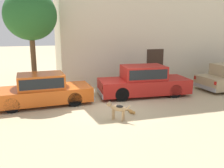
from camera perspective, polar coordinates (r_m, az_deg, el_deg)
ground_plane at (r=10.80m, az=-1.19°, el=-4.98°), size 80.00×80.00×0.00m
parked_sedan_nearest at (r=11.16m, az=-16.08°, el=-1.24°), size 4.47×1.97×1.39m
parked_sedan_second at (r=12.29m, az=7.45°, el=0.72°), size 4.72×1.98×1.52m
apartment_block at (r=18.69m, az=13.42°, el=16.58°), size 16.06×5.69×9.25m
stray_dog_spotted at (r=8.99m, az=1.19°, el=-5.67°), size 0.79×0.71×0.68m
stray_cat at (r=9.80m, az=4.56°, el=-6.47°), size 0.23×0.66×0.16m
acacia_tree_left at (r=12.74m, az=-18.63°, el=14.94°), size 2.53×2.27×5.15m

